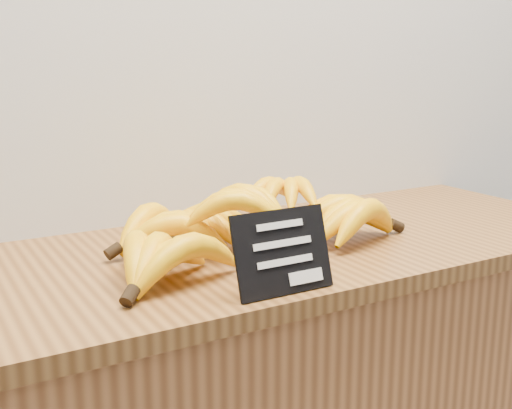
# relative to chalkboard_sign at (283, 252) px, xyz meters

# --- Properties ---
(counter_top) EXTENTS (1.50, 0.54, 0.03)m
(counter_top) POSITION_rel_chalkboard_sign_xyz_m (0.06, 0.22, -0.08)
(counter_top) COLOR brown
(counter_top) RESTS_ON counter
(chalkboard_sign) EXTENTS (0.16, 0.04, 0.12)m
(chalkboard_sign) POSITION_rel_chalkboard_sign_xyz_m (0.00, 0.00, 0.00)
(chalkboard_sign) COLOR black
(chalkboard_sign) RESTS_ON counter_top
(banana_pile) EXTENTS (0.63, 0.38, 0.12)m
(banana_pile) POSITION_rel_chalkboard_sign_xyz_m (0.03, 0.22, -0.01)
(banana_pile) COLOR yellow
(banana_pile) RESTS_ON counter_top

